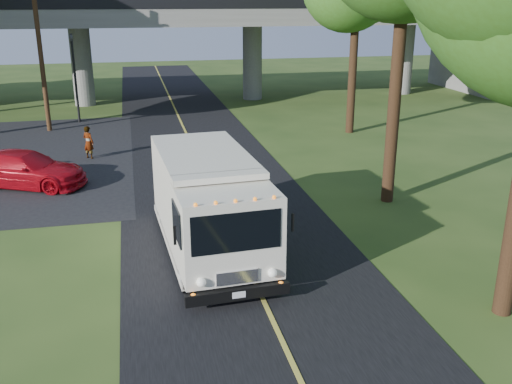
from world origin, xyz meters
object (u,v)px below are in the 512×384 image
object	(u,v)px
utility_pole	(40,48)
red_sedan	(25,169)
step_van	(209,202)
pedestrian	(89,142)
traffic_signal	(74,69)

from	to	relation	value
utility_pole	red_sedan	xyz separation A→B (m)	(0.29, -10.29, -3.88)
step_van	pedestrian	distance (m)	12.26
utility_pole	red_sedan	distance (m)	11.00
traffic_signal	red_sedan	world-z (taller)	traffic_signal
traffic_signal	step_van	size ratio (longest dim) A/B	0.73
step_van	red_sedan	world-z (taller)	step_van
utility_pole	pedestrian	distance (m)	7.99
step_van	red_sedan	bearing A→B (deg)	125.48
utility_pole	pedestrian	size ratio (longest dim) A/B	5.80
step_van	pedestrian	size ratio (longest dim) A/B	4.56
red_sedan	pedestrian	xyz separation A→B (m)	(2.25, 3.75, 0.07)
step_van	red_sedan	size ratio (longest dim) A/B	1.45
utility_pole	step_van	size ratio (longest dim) A/B	1.27
traffic_signal	step_van	xyz separation A→B (m)	(5.11, -20.08, -1.62)
step_van	utility_pole	bearing A→B (deg)	106.52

